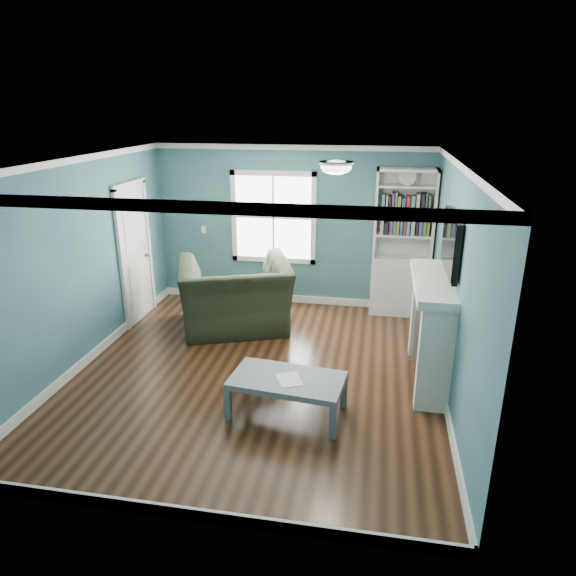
# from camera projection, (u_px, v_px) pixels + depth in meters

# --- Properties ---
(floor) EXTENTS (5.00, 5.00, 0.00)m
(floor) POSITION_uv_depth(u_px,v_px,m) (258.00, 372.00, 6.47)
(floor) COLOR black
(floor) RESTS_ON ground
(room_walls) EXTENTS (5.00, 5.00, 5.00)m
(room_walls) POSITION_uv_depth(u_px,v_px,m) (255.00, 251.00, 5.94)
(room_walls) COLOR #355A69
(room_walls) RESTS_ON ground
(trim) EXTENTS (4.50, 5.00, 2.60)m
(trim) POSITION_uv_depth(u_px,v_px,m) (256.00, 279.00, 6.06)
(trim) COLOR white
(trim) RESTS_ON ground
(window) EXTENTS (1.40, 0.06, 1.50)m
(window) POSITION_uv_depth(u_px,v_px,m) (273.00, 218.00, 8.34)
(window) COLOR white
(window) RESTS_ON room_walls
(bookshelf) EXTENTS (0.90, 0.35, 2.31)m
(bookshelf) POSITION_uv_depth(u_px,v_px,m) (401.00, 258.00, 8.00)
(bookshelf) COLOR silver
(bookshelf) RESTS_ON ground
(fireplace) EXTENTS (0.44, 1.58, 1.30)m
(fireplace) POSITION_uv_depth(u_px,v_px,m) (431.00, 331.00, 6.10)
(fireplace) COLOR black
(fireplace) RESTS_ON ground
(tv) EXTENTS (0.06, 1.10, 0.65)m
(tv) POSITION_uv_depth(u_px,v_px,m) (451.00, 243.00, 5.71)
(tv) COLOR black
(tv) RESTS_ON fireplace
(door) EXTENTS (0.12, 0.98, 2.17)m
(door) POSITION_uv_depth(u_px,v_px,m) (135.00, 252.00, 7.78)
(door) COLOR silver
(door) RESTS_ON ground
(ceiling_fixture) EXTENTS (0.38, 0.38, 0.15)m
(ceiling_fixture) POSITION_uv_depth(u_px,v_px,m) (336.00, 166.00, 5.56)
(ceiling_fixture) COLOR white
(ceiling_fixture) RESTS_ON room_walls
(light_switch) EXTENTS (0.08, 0.01, 0.12)m
(light_switch) POSITION_uv_depth(u_px,v_px,m) (204.00, 230.00, 8.62)
(light_switch) COLOR white
(light_switch) RESTS_ON room_walls
(recliner) EXTENTS (1.84, 1.51, 1.38)m
(recliner) POSITION_uv_depth(u_px,v_px,m) (235.00, 284.00, 7.53)
(recliner) COLOR black
(recliner) RESTS_ON ground
(coffee_table) EXTENTS (1.26, 0.78, 0.44)m
(coffee_table) POSITION_uv_depth(u_px,v_px,m) (287.00, 382.00, 5.48)
(coffee_table) COLOR #535E64
(coffee_table) RESTS_ON ground
(paper_sheet) EXTENTS (0.34, 0.37, 0.00)m
(paper_sheet) POSITION_uv_depth(u_px,v_px,m) (289.00, 379.00, 5.43)
(paper_sheet) COLOR white
(paper_sheet) RESTS_ON coffee_table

